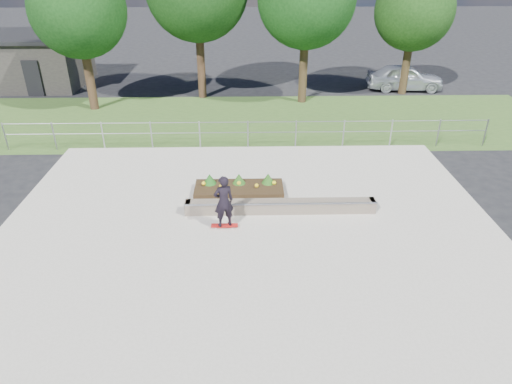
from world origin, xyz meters
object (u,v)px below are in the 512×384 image
planter_bed (239,188)px  skateboarder (224,202)px  grind_ledge (280,206)px  parked_car (405,77)px

planter_bed → skateboarder: skateboarder is taller
grind_ledge → parked_car: (8.32, 14.20, 0.48)m
grind_ledge → planter_bed: size_ratio=2.00×
grind_ledge → planter_bed: bearing=134.3°
skateboarder → planter_bed: bearing=79.5°
grind_ledge → skateboarder: skateboarder is taller
planter_bed → parked_car: parked_car is taller
skateboarder → parked_car: 18.12m
planter_bed → parked_car: 16.07m
grind_ledge → parked_car: bearing=59.6°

